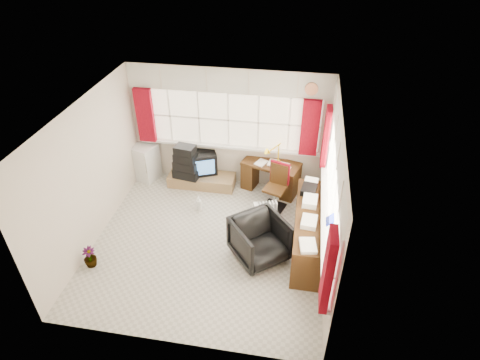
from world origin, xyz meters
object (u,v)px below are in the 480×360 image
object	(u,v)px
task_chair	(277,184)
tv_bench	(202,180)
desk	(271,175)
mini_fridge	(146,162)
radiator	(266,217)
office_chair	(260,240)
credenza	(309,230)
desk_lamp	(279,148)
crt_tv	(203,161)

from	to	relation	value
task_chair	tv_bench	bearing A→B (deg)	165.15
desk	mini_fridge	size ratio (longest dim) A/B	1.60
desk	radiator	size ratio (longest dim) A/B	2.19
office_chair	tv_bench	bearing A→B (deg)	88.91
credenza	mini_fridge	bearing A→B (deg)	155.61
desk	task_chair	distance (m)	0.56
radiator	mini_fridge	xyz separation A→B (m)	(-2.76, 1.21, 0.16)
desk_lamp	office_chair	bearing A→B (deg)	-92.89
task_chair	radiator	size ratio (longest dim) A/B	1.66
desk	desk_lamp	distance (m)	0.63
office_chair	mini_fridge	size ratio (longest dim) A/B	1.07
radiator	crt_tv	xyz separation A→B (m)	(-1.50, 1.29, 0.26)
desk	radiator	distance (m)	1.22
desk_lamp	office_chair	xyz separation A→B (m)	(-0.10, -2.03, -0.60)
desk	mini_fridge	world-z (taller)	mini_fridge
desk_lamp	crt_tv	xyz separation A→B (m)	(-1.58, 0.02, -0.49)
radiator	credenza	bearing A→B (deg)	-26.82
radiator	mini_fridge	distance (m)	3.01
credenza	tv_bench	world-z (taller)	credenza
crt_tv	mini_fridge	bearing A→B (deg)	-176.45
crt_tv	desk_lamp	bearing A→B (deg)	-0.79
tv_bench	radiator	bearing A→B (deg)	-36.87
desk	task_chair	world-z (taller)	task_chair
mini_fridge	tv_bench	bearing A→B (deg)	-3.65
tv_bench	crt_tv	distance (m)	0.40
desk	desk_lamp	xyz separation A→B (m)	(0.13, 0.06, 0.61)
desk	radiator	world-z (taller)	desk
task_chair	credenza	bearing A→B (deg)	-59.22
radiator	tv_bench	size ratio (longest dim) A/B	0.41
desk	crt_tv	xyz separation A→B (m)	(-1.46, 0.08, 0.13)
desk	office_chair	world-z (taller)	office_chair
task_chair	credenza	distance (m)	1.27
task_chair	crt_tv	xyz separation A→B (m)	(-1.63, 0.59, -0.01)
tv_bench	office_chair	bearing A→B (deg)	-51.96
desk	credenza	size ratio (longest dim) A/B	0.63
task_chair	radiator	xyz separation A→B (m)	(-0.13, -0.70, -0.27)
crt_tv	desk	bearing A→B (deg)	-3.04
credenza	tv_bench	distance (m)	2.75
credenza	tv_bench	xyz separation A→B (m)	(-2.28, 1.52, -0.27)
office_chair	task_chair	bearing A→B (deg)	45.01
desk_lamp	task_chair	xyz separation A→B (m)	(0.05, -0.57, -0.47)
tv_bench	task_chair	bearing A→B (deg)	-14.85
desk	task_chair	xyz separation A→B (m)	(0.17, -0.51, 0.14)
desk_lamp	mini_fridge	world-z (taller)	desk_lamp
desk	desk_lamp	size ratio (longest dim) A/B	2.74
desk_lamp	radiator	world-z (taller)	desk_lamp
credenza	office_chair	bearing A→B (deg)	-154.95
desk	tv_bench	distance (m)	1.48
office_chair	desk	bearing A→B (deg)	51.57
task_chair	radiator	distance (m)	0.76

